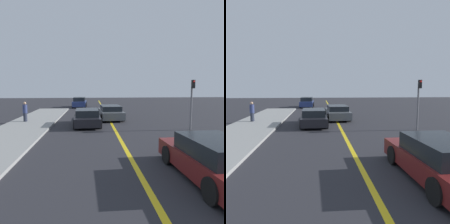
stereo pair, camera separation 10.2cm
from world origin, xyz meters
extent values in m
cube|color=gold|center=(0.00, 18.00, 0.00)|extent=(0.20, 60.00, 0.01)
cube|color=gray|center=(-6.24, 15.34, 0.07)|extent=(3.60, 30.68, 0.14)
cube|color=maroon|center=(2.21, 8.81, 0.50)|extent=(2.04, 4.70, 0.61)
cube|color=black|center=(2.21, 8.58, 1.07)|extent=(1.75, 2.60, 0.53)
cylinder|color=black|center=(1.26, 10.22, 0.35)|extent=(0.24, 0.70, 0.69)
cylinder|color=black|center=(3.06, 10.28, 0.35)|extent=(0.24, 0.70, 0.69)
cylinder|color=black|center=(1.36, 7.35, 0.35)|extent=(0.24, 0.70, 0.69)
cube|color=black|center=(-1.88, 18.75, 0.47)|extent=(1.97, 4.33, 0.58)
cube|color=black|center=(-1.88, 18.54, 1.00)|extent=(1.69, 2.40, 0.48)
cylinder|color=black|center=(-2.80, 20.05, 0.34)|extent=(0.24, 0.69, 0.68)
cylinder|color=black|center=(-1.06, 20.11, 0.34)|extent=(0.24, 0.69, 0.68)
cylinder|color=black|center=(-2.70, 17.40, 0.34)|extent=(0.24, 0.69, 0.68)
cylinder|color=black|center=(-0.97, 17.46, 0.34)|extent=(0.24, 0.69, 0.68)
cube|color=#4C5156|center=(0.14, 21.95, 0.49)|extent=(2.06, 4.82, 0.61)
cube|color=black|center=(0.14, 21.71, 1.02)|extent=(1.75, 2.68, 0.43)
cylinder|color=black|center=(-0.80, 23.39, 0.34)|extent=(0.25, 0.68, 0.67)
cylinder|color=black|center=(0.97, 23.46, 0.34)|extent=(0.25, 0.68, 0.67)
cylinder|color=black|center=(-0.68, 20.44, 0.34)|extent=(0.25, 0.68, 0.67)
cylinder|color=black|center=(1.09, 20.52, 0.34)|extent=(0.25, 0.68, 0.67)
cube|color=navy|center=(-3.19, 33.49, 0.54)|extent=(1.82, 4.12, 0.69)
cube|color=black|center=(-3.19, 33.28, 1.15)|extent=(1.58, 2.28, 0.54)
cylinder|color=black|center=(-4.00, 34.77, 0.35)|extent=(0.23, 0.71, 0.71)
cylinder|color=black|center=(-2.33, 34.74, 0.35)|extent=(0.23, 0.71, 0.71)
cylinder|color=black|center=(-4.04, 32.23, 0.35)|extent=(0.23, 0.71, 0.71)
cylinder|color=black|center=(-2.38, 32.20, 0.35)|extent=(0.23, 0.71, 0.71)
cylinder|color=#282D3D|center=(-6.82, 20.30, 0.47)|extent=(0.30, 0.30, 0.67)
cylinder|color=navy|center=(-6.82, 20.30, 1.14)|extent=(0.35, 0.35, 0.67)
sphere|color=tan|center=(-6.82, 20.30, 1.59)|extent=(0.23, 0.23, 0.23)
cylinder|color=slate|center=(5.06, 16.40, 1.67)|extent=(0.12, 0.12, 3.34)
cube|color=black|center=(5.06, 16.22, 3.06)|extent=(0.18, 0.18, 0.55)
sphere|color=red|center=(5.06, 16.13, 3.23)|extent=(0.14, 0.14, 0.14)
camera|label=1|loc=(-1.59, 2.50, 2.90)|focal=35.00mm
camera|label=2|loc=(-1.49, 2.49, 2.90)|focal=35.00mm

